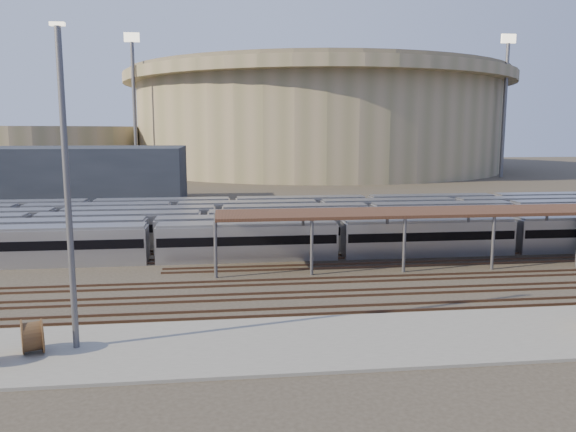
# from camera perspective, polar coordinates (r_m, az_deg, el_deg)

# --- Properties ---
(ground) EXTENTS (420.00, 420.00, 0.00)m
(ground) POSITION_cam_1_polar(r_m,az_deg,el_deg) (49.66, 2.00, -6.39)
(ground) COLOR #383026
(ground) RESTS_ON ground
(apron) EXTENTS (50.00, 9.00, 0.20)m
(apron) POSITION_cam_1_polar(r_m,az_deg,el_deg) (34.90, -2.41, -12.88)
(apron) COLOR gray
(apron) RESTS_ON ground
(subway_trains) EXTENTS (129.15, 23.90, 3.60)m
(subway_trains) POSITION_cam_1_polar(r_m,az_deg,el_deg) (67.41, 0.94, -0.79)
(subway_trains) COLOR #A7A7AB
(subway_trains) RESTS_ON ground
(inspection_shed) EXTENTS (60.30, 6.00, 5.30)m
(inspection_shed) POSITION_cam_1_polar(r_m,az_deg,el_deg) (59.76, 22.72, 0.39)
(inspection_shed) COLOR #58585D
(inspection_shed) RESTS_ON ground
(empty_tracks) EXTENTS (170.00, 9.62, 0.18)m
(empty_tracks) POSITION_cam_1_polar(r_m,az_deg,el_deg) (44.89, 3.00, -7.93)
(empty_tracks) COLOR #4C3323
(empty_tracks) RESTS_ON ground
(stadium) EXTENTS (124.00, 124.00, 32.50)m
(stadium) POSITION_cam_1_polar(r_m,az_deg,el_deg) (190.19, 2.95, 9.77)
(stadium) COLOR gray
(stadium) RESTS_ON ground
(secondary_arena) EXTENTS (56.00, 56.00, 14.00)m
(secondary_arena) POSITION_cam_1_polar(r_m,az_deg,el_deg) (185.06, -23.55, 6.16)
(secondary_arena) COLOR gray
(secondary_arena) RESTS_ON ground
(service_building) EXTENTS (42.00, 20.00, 10.00)m
(service_building) POSITION_cam_1_polar(r_m,az_deg,el_deg) (106.29, -21.96, 3.80)
(service_building) COLOR #1E232D
(service_building) RESTS_ON ground
(floodlight_0) EXTENTS (4.00, 1.00, 38.40)m
(floodlight_0) POSITION_cam_1_polar(r_m,az_deg,el_deg) (159.15, -15.35, 11.19)
(floodlight_0) COLOR #58585D
(floodlight_0) RESTS_ON ground
(floodlight_2) EXTENTS (4.00, 1.00, 38.40)m
(floodlight_2) POSITION_cam_1_polar(r_m,az_deg,el_deg) (166.67, 21.18, 10.79)
(floodlight_2) COLOR #58585D
(floodlight_2) RESTS_ON ground
(floodlight_3) EXTENTS (4.00, 1.00, 38.40)m
(floodlight_3) POSITION_cam_1_polar(r_m,az_deg,el_deg) (207.52, -7.76, 10.77)
(floodlight_3) COLOR #58585D
(floodlight_3) RESTS_ON ground
(cable_reel_east) EXTENTS (1.75, 2.26, 1.99)m
(cable_reel_east) POSITION_cam_1_polar(r_m,az_deg,el_deg) (36.14, -24.54, -11.06)
(cable_reel_east) COLOR brown
(cable_reel_east) RESTS_ON apron
(yard_light_pole) EXTENTS (0.81, 0.36, 18.55)m
(yard_light_pole) POSITION_cam_1_polar(r_m,az_deg,el_deg) (34.27, -21.52, 2.45)
(yard_light_pole) COLOR #58585D
(yard_light_pole) RESTS_ON apron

